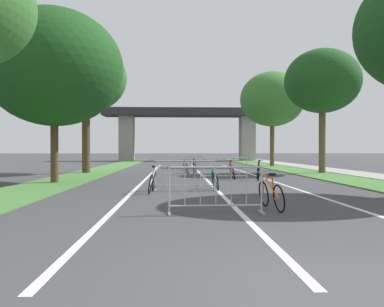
{
  "coord_description": "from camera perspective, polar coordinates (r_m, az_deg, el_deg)",
  "views": [
    {
      "loc": [
        -1.44,
        -3.81,
        1.42
      ],
      "look_at": [
        -0.42,
        21.05,
        1.18
      ],
      "focal_mm": 36.62,
      "sensor_mm": 36.0,
      "label": 1
    }
  ],
  "objects": [
    {
      "name": "grass_verge_right",
      "position": [
        27.73,
        14.38,
        -2.34
      ],
      "size": [
        2.52,
        55.52,
        0.05
      ],
      "primitive_type": "cube",
      "color": "#477A38",
      "rests_on": "ground"
    },
    {
      "name": "crowd_barrier_third",
      "position": [
        18.56,
        4.84,
        -2.24
      ],
      "size": [
        2.15,
        0.55,
        1.05
      ],
      "rotation": [
        0.0,
        0.0,
        -0.05
      ],
      "color": "#ADADB2",
      "rests_on": "ground"
    },
    {
      "name": "bicycle_teal_4",
      "position": [
        14.03,
        3.35,
        -3.83
      ],
      "size": [
        0.49,
        1.6,
        0.86
      ],
      "rotation": [
        0.0,
        0.0,
        0.02
      ],
      "color": "black",
      "rests_on": "ground"
    },
    {
      "name": "crowd_barrier_fourth",
      "position": [
        23.3,
        -0.67,
        -1.67
      ],
      "size": [
        2.13,
        0.48,
        1.05
      ],
      "rotation": [
        0.0,
        0.0,
        0.02
      ],
      "color": "#ADADB2",
      "rests_on": "ground"
    },
    {
      "name": "bicycle_orange_1",
      "position": [
        9.5,
        11.39,
        -5.79
      ],
      "size": [
        0.52,
        1.65,
        0.92
      ],
      "rotation": [
        0.0,
        0.0,
        0.12
      ],
      "color": "black",
      "rests_on": "ground"
    },
    {
      "name": "sidewalk_path_right",
      "position": [
        28.52,
        19.03,
        -2.24
      ],
      "size": [
        2.31,
        55.52,
        0.08
      ],
      "primitive_type": "cube",
      "color": "#9E9B93",
      "rests_on": "ground"
    },
    {
      "name": "grass_verge_left",
      "position": [
        27.05,
        -13.21,
        -2.41
      ],
      "size": [
        2.52,
        55.52,
        0.05
      ],
      "primitive_type": "cube",
      "color": "#477A38",
      "rests_on": "ground"
    },
    {
      "name": "bicycle_yellow_5",
      "position": [
        22.91,
        -0.91,
        -2.09
      ],
      "size": [
        0.47,
        1.7,
        0.92
      ],
      "rotation": [
        0.0,
        0.0,
        3.25
      ],
      "color": "black",
      "rests_on": "ground"
    },
    {
      "name": "ground_plane",
      "position": [
        4.32,
        18.29,
        -18.69
      ],
      "size": [
        300.0,
        300.0,
        0.0
      ],
      "primitive_type": "plane",
      "color": "#3D3D3F"
    },
    {
      "name": "overpass_bridge",
      "position": [
        49.84,
        -0.69,
        4.54
      ],
      "size": [
        21.17,
        3.9,
        6.61
      ],
      "color": "#2D2D30",
      "rests_on": "ground"
    },
    {
      "name": "bicycle_red_0",
      "position": [
        19.06,
        5.86,
        -2.6
      ],
      "size": [
        0.55,
        1.73,
        0.93
      ],
      "rotation": [
        0.0,
        0.0,
        -0.04
      ],
      "color": "black",
      "rests_on": "ground"
    },
    {
      "name": "lane_stripe_center",
      "position": [
        19.97,
        1.8,
        -3.51
      ],
      "size": [
        0.14,
        32.12,
        0.01
      ],
      "primitive_type": "cube",
      "color": "silver",
      "rests_on": "ground"
    },
    {
      "name": "tree_left_cypress_far",
      "position": [
        24.66,
        -15.2,
        10.53
      ],
      "size": [
        4.87,
        4.87,
        7.8
      ],
      "color": "#4C3823",
      "rests_on": "ground"
    },
    {
      "name": "lane_stripe_right_lane",
      "position": [
        20.39,
        9.97,
        -3.43
      ],
      "size": [
        0.14,
        32.12,
        0.01
      ],
      "primitive_type": "cube",
      "color": "silver",
      "rests_on": "ground"
    },
    {
      "name": "lane_stripe_left_lane",
      "position": [
        19.98,
        -6.54,
        -3.51
      ],
      "size": [
        0.14,
        32.12,
        0.01
      ],
      "primitive_type": "cube",
      "color": "silver",
      "rests_on": "ground"
    },
    {
      "name": "bicycle_blue_3",
      "position": [
        23.85,
        0.39,
        -1.98
      ],
      "size": [
        0.5,
        1.7,
        0.93
      ],
      "rotation": [
        0.0,
        0.0,
        -0.14
      ],
      "color": "black",
      "rests_on": "ground"
    },
    {
      "name": "crowd_barrier_nearest",
      "position": [
        8.73,
        3.49,
        -5.39
      ],
      "size": [
        2.14,
        0.53,
        1.05
      ],
      "rotation": [
        0.0,
        0.0,
        0.04
      ],
      "color": "#ADADB2",
      "rests_on": "ground"
    },
    {
      "name": "bicycle_black_2",
      "position": [
        18.43,
        9.62,
        -2.71
      ],
      "size": [
        0.54,
        1.71,
        0.95
      ],
      "rotation": [
        0.0,
        0.0,
        -0.16
      ],
      "color": "black",
      "rests_on": "ground"
    },
    {
      "name": "bicycle_silver_6",
      "position": [
        13.03,
        -5.77,
        -4.06
      ],
      "size": [
        0.54,
        1.65,
        0.91
      ],
      "rotation": [
        0.0,
        0.0,
        -0.06
      ],
      "color": "black",
      "rests_on": "ground"
    },
    {
      "name": "tree_left_pine_near",
      "position": [
        17.72,
        -19.43,
        11.66
      ],
      "size": [
        5.74,
        5.74,
        7.29
      ],
      "color": "#4C3823",
      "rests_on": "ground"
    },
    {
      "name": "tree_right_pine_far",
      "position": [
        24.9,
        18.45,
        9.92
      ],
      "size": [
        4.47,
        4.47,
        7.41
      ],
      "color": "brown",
      "rests_on": "ground"
    },
    {
      "name": "tree_right_maple_mid",
      "position": [
        33.97,
        11.61,
        7.73
      ],
      "size": [
        5.41,
        5.41,
        7.98
      ],
      "color": "brown",
      "rests_on": "ground"
    },
    {
      "name": "crowd_barrier_second",
      "position": [
        13.55,
        -1.04,
        -3.27
      ],
      "size": [
        2.14,
        0.51,
        1.05
      ],
      "rotation": [
        0.0,
        0.0,
        -0.03
      ],
      "color": "#ADADB2",
      "rests_on": "ground"
    }
  ]
}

